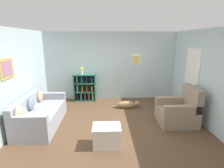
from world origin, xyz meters
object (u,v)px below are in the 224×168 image
at_px(recliner_chair, 179,111).
at_px(vase, 82,70).
at_px(dog, 128,104).
at_px(couch, 40,115).
at_px(bookshelf, 85,88).
at_px(coffee_table, 107,135).

distance_m(recliner_chair, vase, 3.68).
xyz_separation_m(recliner_chair, dog, (-1.29, 1.18, -0.23)).
height_order(couch, recliner_chair, recliner_chair).
distance_m(bookshelf, coffee_table, 3.20).
height_order(couch, dog, couch).
relative_size(coffee_table, dog, 0.65).
bearing_deg(couch, coffee_table, -29.47).
xyz_separation_m(couch, bookshelf, (1.01, 2.05, 0.19)).
xyz_separation_m(dog, vase, (-1.64, 0.88, 1.06)).
relative_size(couch, vase, 7.14).
relative_size(recliner_chair, dog, 1.12).
distance_m(bookshelf, dog, 1.84).
relative_size(bookshelf, coffee_table, 1.67).
distance_m(dog, vase, 2.14).
xyz_separation_m(coffee_table, vase, (-0.90, 3.06, 0.93)).
bearing_deg(bookshelf, recliner_chair, -36.02).
relative_size(couch, bookshelf, 1.84).
bearing_deg(recliner_chair, dog, 137.67).
bearing_deg(bookshelf, dog, -29.90).
height_order(bookshelf, recliner_chair, recliner_chair).
relative_size(couch, recliner_chair, 1.80).
bearing_deg(coffee_table, vase, 106.36).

